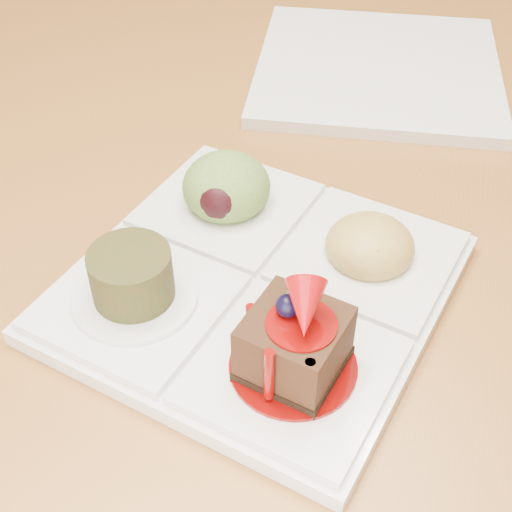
# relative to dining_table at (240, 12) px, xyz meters

# --- Properties ---
(ground) EXTENTS (6.00, 6.00, 0.00)m
(ground) POSITION_rel_dining_table_xyz_m (0.00, 0.00, -0.68)
(ground) COLOR #562C18
(dining_table) EXTENTS (1.00, 1.80, 0.75)m
(dining_table) POSITION_rel_dining_table_xyz_m (0.00, 0.00, 0.00)
(dining_table) COLOR #A06529
(dining_table) RESTS_ON ground
(sampler_plate) EXTENTS (0.29, 0.29, 0.09)m
(sampler_plate) POSITION_rel_dining_table_xyz_m (0.15, -0.57, 0.09)
(sampler_plate) COLOR silver
(sampler_plate) RESTS_ON dining_table
(second_plate) EXTENTS (0.25, 0.25, 0.01)m
(second_plate) POSITION_rel_dining_table_xyz_m (0.20, -0.26, 0.07)
(second_plate) COLOR silver
(second_plate) RESTS_ON dining_table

